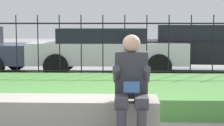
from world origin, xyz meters
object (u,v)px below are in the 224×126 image
object	(u,v)px
stone_bench	(54,119)
car_parked_right	(204,47)
car_parked_center	(107,49)
person_seated_reader	(131,85)

from	to	relation	value
stone_bench	car_parked_right	xyz separation A→B (m)	(3.15, 6.34, 0.52)
car_parked_center	person_seated_reader	bearing A→B (deg)	-85.59
stone_bench	car_parked_center	bearing A→B (deg)	86.29
stone_bench	person_seated_reader	world-z (taller)	person_seated_reader
car_parked_right	stone_bench	bearing A→B (deg)	-112.28
stone_bench	car_parked_right	bearing A→B (deg)	63.54
person_seated_reader	car_parked_center	bearing A→B (deg)	95.60
stone_bench	person_seated_reader	distance (m)	1.14
stone_bench	person_seated_reader	size ratio (longest dim) A/B	2.03
person_seated_reader	stone_bench	bearing A→B (deg)	161.35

